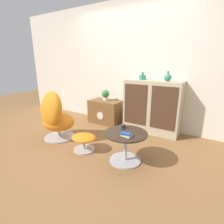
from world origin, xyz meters
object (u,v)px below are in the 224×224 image
(sideboard, at_px, (152,107))
(coffee_table, at_px, (126,144))
(book_stack, at_px, (126,135))
(tv_console, at_px, (106,111))
(vase_leftmost, at_px, (142,77))
(teacup, at_px, (123,127))
(vase_inner_left, at_px, (168,77))
(egg_chair, at_px, (55,116))
(potted_plant, at_px, (105,95))
(ottoman, at_px, (84,139))

(sideboard, bearing_deg, coffee_table, -86.55)
(sideboard, height_order, book_stack, sideboard)
(tv_console, bearing_deg, vase_leftmost, 1.96)
(sideboard, relative_size, teacup, 9.39)
(coffee_table, relative_size, vase_inner_left, 3.39)
(tv_console, bearing_deg, teacup, -46.65)
(egg_chair, xyz_separation_m, potted_plant, (0.27, 1.24, 0.23))
(tv_console, xyz_separation_m, coffee_table, (1.17, -1.24, 0.01))
(egg_chair, distance_m, ottoman, 0.78)
(teacup, height_order, book_stack, teacup)
(ottoman, xyz_separation_m, vase_inner_left, (0.89, 1.34, 0.92))
(coffee_table, bearing_deg, sideboard, 93.45)
(ottoman, xyz_separation_m, vase_leftmost, (0.40, 1.34, 0.90))
(vase_leftmost, bearing_deg, ottoman, -106.70)
(potted_plant, xyz_separation_m, book_stack, (1.23, -1.34, -0.20))
(vase_inner_left, height_order, potted_plant, vase_inner_left)
(sideboard, relative_size, ottoman, 2.67)
(teacup, bearing_deg, coffee_table, -47.26)
(coffee_table, bearing_deg, teacup, 132.74)
(book_stack, bearing_deg, vase_leftmost, 105.09)
(tv_console, relative_size, vase_inner_left, 4.09)
(ottoman, xyz_separation_m, potted_plant, (-0.46, 1.31, 0.47))
(ottoman, distance_m, potted_plant, 1.47)
(egg_chair, relative_size, vase_leftmost, 6.38)
(sideboard, xyz_separation_m, potted_plant, (-1.10, -0.03, 0.14))
(tv_console, xyz_separation_m, vase_inner_left, (1.34, 0.03, 0.85))
(sideboard, relative_size, egg_chair, 1.21)
(coffee_table, bearing_deg, tv_console, 133.29)
(sideboard, xyz_separation_m, vase_inner_left, (0.25, 0.00, 0.59))
(vase_leftmost, bearing_deg, teacup, -80.16)
(tv_console, bearing_deg, sideboard, 1.33)
(vase_inner_left, xyz_separation_m, book_stack, (-0.12, -1.37, -0.65))
(vase_inner_left, bearing_deg, tv_console, -178.75)
(vase_leftmost, distance_m, vase_inner_left, 0.49)
(potted_plant, bearing_deg, vase_inner_left, 1.22)
(vase_inner_left, distance_m, book_stack, 1.52)
(egg_chair, xyz_separation_m, ottoman, (0.73, -0.07, -0.24))
(sideboard, distance_m, potted_plant, 1.11)
(sideboard, distance_m, teacup, 1.14)
(tv_console, xyz_separation_m, egg_chair, (-0.28, -1.24, 0.17))
(egg_chair, bearing_deg, ottoman, -5.67)
(potted_plant, bearing_deg, coffee_table, -46.55)
(sideboard, distance_m, ottoman, 1.52)
(teacup, bearing_deg, ottoman, -162.23)
(ottoman, distance_m, book_stack, 0.82)
(egg_chair, relative_size, teacup, 7.75)
(coffee_table, bearing_deg, potted_plant, 133.45)
(sideboard, distance_m, coffee_table, 1.29)
(potted_plant, bearing_deg, tv_console, -3.21)
(teacup, distance_m, book_stack, 0.28)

